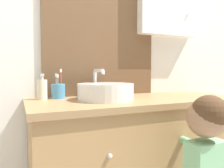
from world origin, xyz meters
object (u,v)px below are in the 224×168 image
Objects in this scene: toothbrush_holder at (58,91)px; soap_dispenser at (42,89)px; sink_basin at (105,91)px; child_figure at (206,162)px.

soap_dispenser is at bearing -173.09° from toothbrush_holder.
sink_basin is at bearing -24.59° from soap_dispenser.
child_figure is at bearing -44.98° from soap_dispenser.
sink_basin reaches higher than child_figure.
child_figure is (0.57, -0.68, -0.31)m from toothbrush_holder.
toothbrush_holder is at bearing 145.66° from sink_basin.
toothbrush_holder is 0.21× the size of child_figure.
toothbrush_holder is at bearing 6.91° from soap_dispenser.
soap_dispenser is 1.00m from child_figure.
sink_basin is 0.40m from soap_dispenser.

